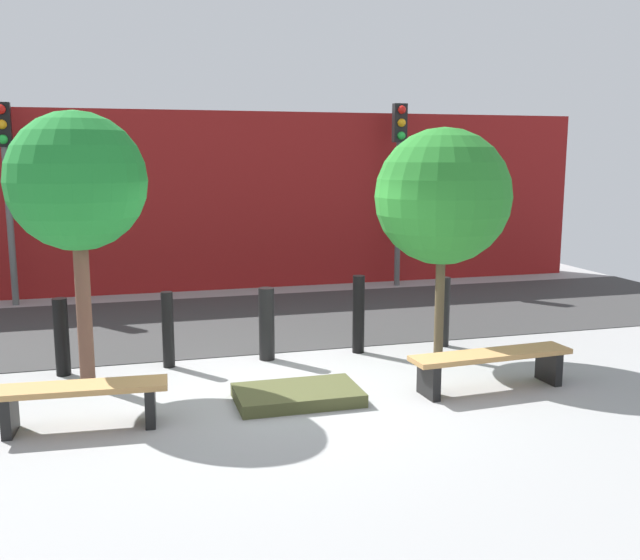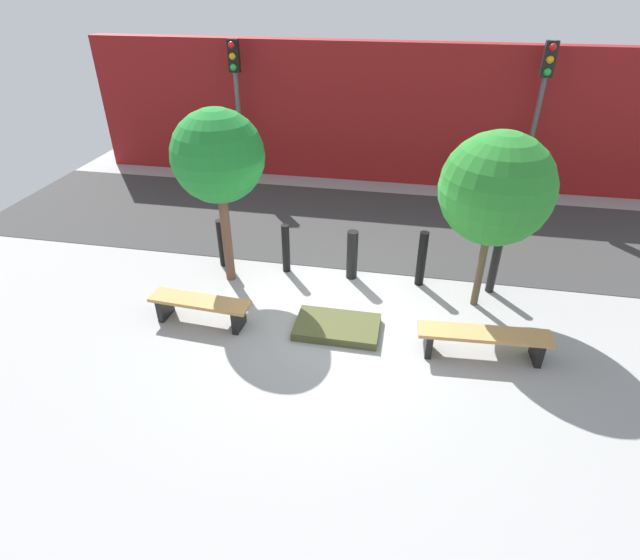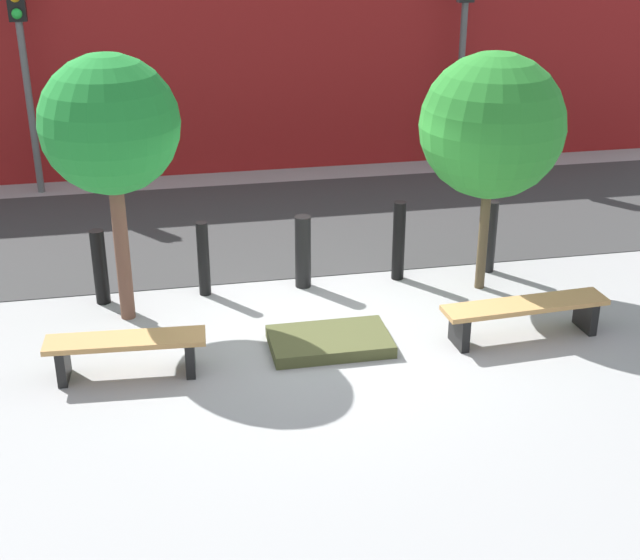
{
  "view_description": "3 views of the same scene",
  "coord_description": "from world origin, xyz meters",
  "px_view_note": "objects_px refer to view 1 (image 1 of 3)",
  "views": [
    {
      "loc": [
        -1.81,
        -7.68,
        2.72
      ],
      "look_at": [
        0.43,
        0.38,
        1.26
      ],
      "focal_mm": 40.0,
      "sensor_mm": 36.0,
      "label": 1
    },
    {
      "loc": [
        0.98,
        -6.79,
        5.11
      ],
      "look_at": [
        -0.33,
        -0.04,
        0.83
      ],
      "focal_mm": 28.0,
      "sensor_mm": 36.0,
      "label": 2
    },
    {
      "loc": [
        -1.88,
        -9.16,
        4.95
      ],
      "look_at": [
        -0.13,
        -0.3,
        0.89
      ],
      "focal_mm": 50.0,
      "sensor_mm": 36.0,
      "label": 3
    }
  ],
  "objects_px": {
    "bollard_far_left": "(62,337)",
    "bollard_right": "(359,314)",
    "tree_behind_left_bench": "(77,183)",
    "tree_behind_right_bench": "(443,197)",
    "bench_left": "(81,397)",
    "planter_bed": "(298,395)",
    "traffic_light_mid_west": "(399,162)",
    "bollard_center": "(267,324)",
    "traffic_light_west": "(6,167)",
    "bollard_left": "(168,330)",
    "bollard_far_right": "(444,312)",
    "bench_right": "(491,362)"
  },
  "relations": [
    {
      "from": "planter_bed",
      "to": "bollard_center",
      "type": "distance_m",
      "value": 1.79
    },
    {
      "from": "bench_right",
      "to": "tree_behind_right_bench",
      "type": "relative_size",
      "value": 0.65
    },
    {
      "from": "planter_bed",
      "to": "bollard_far_right",
      "type": "relative_size",
      "value": 1.37
    },
    {
      "from": "bench_left",
      "to": "planter_bed",
      "type": "xyz_separation_m",
      "value": [
        2.29,
        0.2,
        -0.26
      ]
    },
    {
      "from": "bollard_far_left",
      "to": "bollard_right",
      "type": "xyz_separation_m",
      "value": [
        3.91,
        0.0,
        0.05
      ]
    },
    {
      "from": "tree_behind_left_bench",
      "to": "bollard_far_right",
      "type": "bearing_deg",
      "value": 5.76
    },
    {
      "from": "tree_behind_left_bench",
      "to": "bollard_left",
      "type": "relative_size",
      "value": 3.24
    },
    {
      "from": "tree_behind_right_bench",
      "to": "traffic_light_west",
      "type": "xyz_separation_m",
      "value": [
        -6.07,
        5.26,
        0.34
      ]
    },
    {
      "from": "planter_bed",
      "to": "traffic_light_west",
      "type": "relative_size",
      "value": 0.38
    },
    {
      "from": "planter_bed",
      "to": "bollard_far_left",
      "type": "distance_m",
      "value": 3.16
    },
    {
      "from": "bench_left",
      "to": "tree_behind_right_bench",
      "type": "bearing_deg",
      "value": 21.1
    },
    {
      "from": "tree_behind_left_bench",
      "to": "bollard_left",
      "type": "xyz_separation_m",
      "value": [
        0.99,
        0.49,
        -1.91
      ]
    },
    {
      "from": "bollard_left",
      "to": "bollard_center",
      "type": "xyz_separation_m",
      "value": [
        1.3,
        0.0,
        -0.01
      ]
    },
    {
      "from": "bollard_center",
      "to": "bollard_far_right",
      "type": "relative_size",
      "value": 0.97
    },
    {
      "from": "bollard_center",
      "to": "bench_right",
      "type": "bearing_deg",
      "value": -40.23
    },
    {
      "from": "traffic_light_west",
      "to": "traffic_light_mid_west",
      "type": "relative_size",
      "value": 0.97
    },
    {
      "from": "tree_behind_left_bench",
      "to": "bollard_center",
      "type": "xyz_separation_m",
      "value": [
        2.29,
        0.49,
        -1.92
      ]
    },
    {
      "from": "planter_bed",
      "to": "bollard_center",
      "type": "relative_size",
      "value": 1.41
    },
    {
      "from": "traffic_light_west",
      "to": "tree_behind_right_bench",
      "type": "bearing_deg",
      "value": -40.91
    },
    {
      "from": "planter_bed",
      "to": "tree_behind_left_bench",
      "type": "bearing_deg",
      "value": 151.49
    },
    {
      "from": "bench_left",
      "to": "bollard_left",
      "type": "bearing_deg",
      "value": 66.55
    },
    {
      "from": "bench_right",
      "to": "bollard_center",
      "type": "bearing_deg",
      "value": 136.16
    },
    {
      "from": "traffic_light_mid_west",
      "to": "bollard_center",
      "type": "bearing_deg",
      "value": -128.39
    },
    {
      "from": "bollard_far_right",
      "to": "tree_behind_left_bench",
      "type": "bearing_deg",
      "value": -174.24
    },
    {
      "from": "bench_right",
      "to": "bollard_right",
      "type": "distance_m",
      "value": 2.19
    },
    {
      "from": "bollard_far_right",
      "to": "traffic_light_west",
      "type": "height_order",
      "value": "traffic_light_west"
    },
    {
      "from": "bollard_left",
      "to": "bollard_far_right",
      "type": "distance_m",
      "value": 3.91
    },
    {
      "from": "tree_behind_right_bench",
      "to": "bollard_far_right",
      "type": "relative_size",
      "value": 3.06
    },
    {
      "from": "tree_behind_left_bench",
      "to": "tree_behind_right_bench",
      "type": "height_order",
      "value": "tree_behind_left_bench"
    },
    {
      "from": "planter_bed",
      "to": "traffic_light_west",
      "type": "xyz_separation_m",
      "value": [
        -3.78,
        6.51,
        2.46
      ]
    },
    {
      "from": "tree_behind_left_bench",
      "to": "bollard_right",
      "type": "bearing_deg",
      "value": 7.83
    },
    {
      "from": "bollard_center",
      "to": "traffic_light_mid_west",
      "type": "bearing_deg",
      "value": 51.61
    },
    {
      "from": "tree_behind_left_bench",
      "to": "traffic_light_west",
      "type": "xyz_separation_m",
      "value": [
        -1.48,
        5.26,
        0.12
      ]
    },
    {
      "from": "traffic_light_mid_west",
      "to": "bollard_far_right",
      "type": "bearing_deg",
      "value": -103.8
    },
    {
      "from": "bench_left",
      "to": "bollard_far_right",
      "type": "height_order",
      "value": "bollard_far_right"
    },
    {
      "from": "bollard_left",
      "to": "bollard_far_right",
      "type": "xyz_separation_m",
      "value": [
        3.91,
        0.0,
        0.01
      ]
    },
    {
      "from": "bollard_left",
      "to": "bollard_center",
      "type": "bearing_deg",
      "value": 0.0
    },
    {
      "from": "bench_left",
      "to": "bollard_center",
      "type": "height_order",
      "value": "bollard_center"
    },
    {
      "from": "traffic_light_mid_west",
      "to": "tree_behind_left_bench",
      "type": "bearing_deg",
      "value": -139.09
    },
    {
      "from": "bollard_far_left",
      "to": "bollard_right",
      "type": "relative_size",
      "value": 0.9
    },
    {
      "from": "bench_left",
      "to": "bollard_far_left",
      "type": "xyz_separation_m",
      "value": [
        -0.31,
        1.94,
        0.16
      ]
    },
    {
      "from": "planter_bed",
      "to": "traffic_light_mid_west",
      "type": "height_order",
      "value": "traffic_light_mid_west"
    },
    {
      "from": "bench_right",
      "to": "tree_behind_left_bench",
      "type": "bearing_deg",
      "value": 158.9
    },
    {
      "from": "bollard_center",
      "to": "traffic_light_west",
      "type": "relative_size",
      "value": 0.27
    },
    {
      "from": "bench_right",
      "to": "bollard_far_right",
      "type": "height_order",
      "value": "bollard_far_right"
    },
    {
      "from": "planter_bed",
      "to": "bench_right",
      "type": "bearing_deg",
      "value": -4.98
    },
    {
      "from": "planter_bed",
      "to": "bollard_right",
      "type": "bearing_deg",
      "value": 53.19
    },
    {
      "from": "tree_behind_left_bench",
      "to": "tree_behind_right_bench",
      "type": "distance_m",
      "value": 4.6
    },
    {
      "from": "bollard_left",
      "to": "traffic_light_west",
      "type": "height_order",
      "value": "traffic_light_west"
    },
    {
      "from": "bollard_left",
      "to": "traffic_light_west",
      "type": "distance_m",
      "value": 5.74
    }
  ]
}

